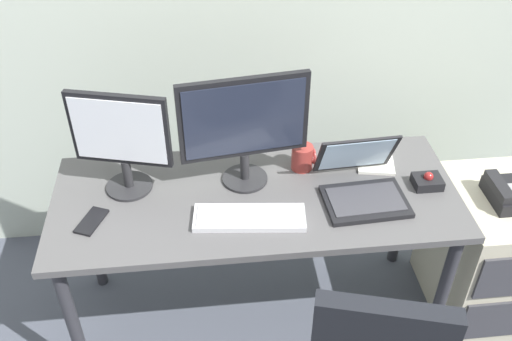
{
  "coord_description": "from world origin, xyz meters",
  "views": [
    {
      "loc": [
        -0.18,
        -1.67,
        2.15
      ],
      "look_at": [
        0.0,
        0.0,
        0.84
      ],
      "focal_mm": 40.02,
      "sensor_mm": 36.0,
      "label": 1
    }
  ],
  "objects": [
    {
      "name": "desk",
      "position": [
        0.0,
        0.0,
        0.63
      ],
      "size": [
        1.57,
        0.64,
        0.72
      ],
      "color": "#4E4D4E",
      "rests_on": "ground"
    },
    {
      "name": "cell_phone",
      "position": [
        -0.61,
        -0.09,
        0.72
      ],
      "size": [
        0.12,
        0.16,
        0.01
      ],
      "primitive_type": "cube",
      "rotation": [
        0.0,
        0.0,
        -0.41
      ],
      "color": "black",
      "rests_on": "desk"
    },
    {
      "name": "monitor_main",
      "position": [
        -0.03,
        0.1,
        0.98
      ],
      "size": [
        0.49,
        0.18,
        0.46
      ],
      "color": "#262628",
      "rests_on": "desk"
    },
    {
      "name": "keyboard",
      "position": [
        -0.04,
        -0.14,
        0.73
      ],
      "size": [
        0.42,
        0.18,
        0.03
      ],
      "color": "silver",
      "rests_on": "desk"
    },
    {
      "name": "monitor_side",
      "position": [
        -0.49,
        0.1,
        0.95
      ],
      "size": [
        0.37,
        0.18,
        0.42
      ],
      "color": "#262628",
      "rests_on": "desk"
    },
    {
      "name": "file_cabinet",
      "position": [
        1.02,
        -0.03,
        0.32
      ],
      "size": [
        0.42,
        0.53,
        0.64
      ],
      "color": "#BCB59B",
      "rests_on": "ground"
    },
    {
      "name": "ground_plane",
      "position": [
        0.0,
        0.0,
        0.0
      ],
      "size": [
        8.0,
        8.0,
        0.0
      ],
      "primitive_type": "plane",
      "color": "#444853"
    },
    {
      "name": "desk_phone",
      "position": [
        1.01,
        -0.05,
        0.67
      ],
      "size": [
        0.17,
        0.2,
        0.09
      ],
      "color": "black",
      "rests_on": "file_cabinet"
    },
    {
      "name": "laptop",
      "position": [
        0.4,
        -0.04,
        0.77
      ],
      "size": [
        0.33,
        0.34,
        0.22
      ],
      "color": "black",
      "rests_on": "desk"
    },
    {
      "name": "coffee_mug",
      "position": [
        0.21,
        0.15,
        0.77
      ],
      "size": [
        0.1,
        0.09,
        0.11
      ],
      "color": "maroon",
      "rests_on": "desk"
    },
    {
      "name": "trackball_mouse",
      "position": [
        0.68,
        -0.02,
        0.74
      ],
      "size": [
        0.11,
        0.09,
        0.07
      ],
      "color": "black",
      "rests_on": "desk"
    },
    {
      "name": "paper_notepad",
      "position": [
        0.52,
        0.17,
        0.72
      ],
      "size": [
        0.18,
        0.23,
        0.01
      ],
      "primitive_type": "cube",
      "rotation": [
        0.0,
        0.0,
        -0.19
      ],
      "color": "white",
      "rests_on": "desk"
    }
  ]
}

